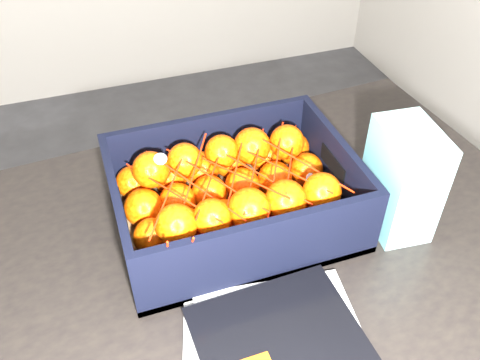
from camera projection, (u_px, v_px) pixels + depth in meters
name	position (u px, v px, depth m)	size (l,w,h in m)	color
table	(207.00, 330.00, 0.80)	(1.25, 0.88, 0.75)	black
produce_crate	(234.00, 202.00, 0.82)	(0.37, 0.27, 0.12)	olive
clementine_heap	(235.00, 195.00, 0.80)	(0.35, 0.26, 0.11)	#EB4904
mesh_net	(231.00, 179.00, 0.76)	(0.30, 0.24, 0.09)	red
retail_carton	(402.00, 180.00, 0.78)	(0.08, 0.12, 0.18)	white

